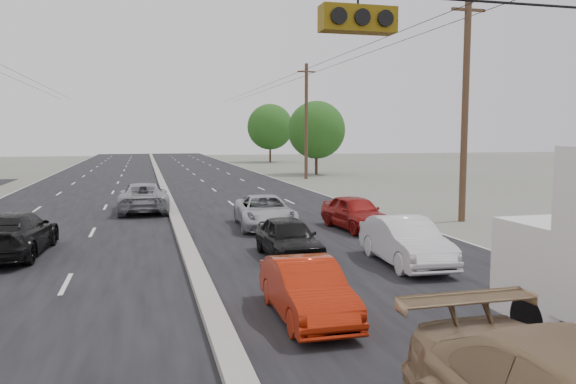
{
  "coord_description": "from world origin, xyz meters",
  "views": [
    {
      "loc": [
        -1.36,
        -7.3,
        3.9
      ],
      "look_at": [
        2.78,
        8.73,
        2.2
      ],
      "focal_mm": 35.0,
      "sensor_mm": 36.0,
      "label": 1
    }
  ],
  "objects_px": {
    "queue_car_a": "(289,238)",
    "queue_car_e": "(356,213)",
    "queue_car_b": "(406,242)",
    "tree_right_mid": "(316,130)",
    "utility_pole_right_b": "(465,107)",
    "oncoming_far": "(143,197)",
    "utility_pole_right_c": "(306,121)",
    "oncoming_near": "(12,234)",
    "red_sedan": "(307,290)",
    "queue_car_c": "(265,212)",
    "tree_right_far": "(270,127)"
  },
  "relations": [
    {
      "from": "queue_car_a",
      "to": "queue_car_e",
      "type": "xyz_separation_m",
      "value": [
        4.0,
        4.5,
        0.05
      ]
    },
    {
      "from": "queue_car_a",
      "to": "queue_car_b",
      "type": "distance_m",
      "value": 3.6
    },
    {
      "from": "tree_right_mid",
      "to": "queue_car_a",
      "type": "relative_size",
      "value": 1.88
    },
    {
      "from": "queue_car_b",
      "to": "queue_car_e",
      "type": "relative_size",
      "value": 1.04
    },
    {
      "from": "queue_car_b",
      "to": "queue_car_e",
      "type": "height_order",
      "value": "queue_car_b"
    },
    {
      "from": "utility_pole_right_b",
      "to": "oncoming_far",
      "type": "xyz_separation_m",
      "value": [
        -13.9,
        6.76,
        -4.38
      ]
    },
    {
      "from": "utility_pole_right_c",
      "to": "oncoming_near",
      "type": "relative_size",
      "value": 1.99
    },
    {
      "from": "red_sedan",
      "to": "queue_car_e",
      "type": "relative_size",
      "value": 0.92
    },
    {
      "from": "red_sedan",
      "to": "queue_car_c",
      "type": "relative_size",
      "value": 0.78
    },
    {
      "from": "red_sedan",
      "to": "queue_car_b",
      "type": "bearing_deg",
      "value": 43.36
    },
    {
      "from": "tree_right_far",
      "to": "red_sedan",
      "type": "height_order",
      "value": "tree_right_far"
    },
    {
      "from": "tree_right_far",
      "to": "queue_car_a",
      "type": "distance_m",
      "value": 62.02
    },
    {
      "from": "queue_car_a",
      "to": "queue_car_b",
      "type": "xyz_separation_m",
      "value": [
        3.17,
        -1.71,
        0.05
      ]
    },
    {
      "from": "utility_pole_right_b",
      "to": "utility_pole_right_c",
      "type": "relative_size",
      "value": 1.0
    },
    {
      "from": "utility_pole_right_c",
      "to": "tree_right_mid",
      "type": "bearing_deg",
      "value": 63.43
    },
    {
      "from": "red_sedan",
      "to": "oncoming_far",
      "type": "bearing_deg",
      "value": 100.71
    },
    {
      "from": "queue_car_b",
      "to": "oncoming_near",
      "type": "relative_size",
      "value": 0.85
    },
    {
      "from": "tree_right_far",
      "to": "oncoming_far",
      "type": "xyz_separation_m",
      "value": [
        -17.4,
        -48.24,
        -4.23
      ]
    },
    {
      "from": "queue_car_e",
      "to": "oncoming_near",
      "type": "bearing_deg",
      "value": -176.27
    },
    {
      "from": "tree_right_mid",
      "to": "red_sedan",
      "type": "relative_size",
      "value": 1.9
    },
    {
      "from": "tree_right_mid",
      "to": "oncoming_near",
      "type": "xyz_separation_m",
      "value": [
        -20.48,
        -33.0,
        -3.61
      ]
    },
    {
      "from": "tree_right_mid",
      "to": "queue_car_e",
      "type": "bearing_deg",
      "value": -104.48
    },
    {
      "from": "queue_car_b",
      "to": "queue_car_c",
      "type": "distance_m",
      "value": 8.09
    },
    {
      "from": "utility_pole_right_b",
      "to": "red_sedan",
      "type": "distance_m",
      "value": 16.03
    },
    {
      "from": "utility_pole_right_c",
      "to": "utility_pole_right_b",
      "type": "bearing_deg",
      "value": -90.0
    },
    {
      "from": "queue_car_a",
      "to": "oncoming_far",
      "type": "distance_m",
      "value": 13.02
    },
    {
      "from": "oncoming_near",
      "to": "oncoming_far",
      "type": "relative_size",
      "value": 0.96
    },
    {
      "from": "utility_pole_right_c",
      "to": "tree_right_far",
      "type": "distance_m",
      "value": 30.2
    },
    {
      "from": "queue_car_e",
      "to": "red_sedan",
      "type": "bearing_deg",
      "value": -121.9
    },
    {
      "from": "utility_pole_right_c",
      "to": "queue_car_c",
      "type": "distance_m",
      "value": 26.54
    },
    {
      "from": "red_sedan",
      "to": "queue_car_b",
      "type": "xyz_separation_m",
      "value": [
        4.25,
        3.98,
        0.08
      ]
    },
    {
      "from": "queue_car_a",
      "to": "queue_car_e",
      "type": "bearing_deg",
      "value": 46.71
    },
    {
      "from": "tree_right_mid",
      "to": "queue_car_c",
      "type": "xyz_separation_m",
      "value": [
        -11.5,
        -29.57,
        -3.67
      ]
    },
    {
      "from": "queue_car_e",
      "to": "oncoming_near",
      "type": "relative_size",
      "value": 0.81
    },
    {
      "from": "utility_pole_right_b",
      "to": "queue_car_b",
      "type": "bearing_deg",
      "value": -131.33
    },
    {
      "from": "tree_right_far",
      "to": "queue_car_a",
      "type": "height_order",
      "value": "tree_right_far"
    },
    {
      "from": "tree_right_far",
      "to": "utility_pole_right_b",
      "type": "bearing_deg",
      "value": -93.64
    },
    {
      "from": "utility_pole_right_c",
      "to": "queue_car_c",
      "type": "xyz_separation_m",
      "value": [
        -9.0,
        -24.57,
        -4.44
      ]
    },
    {
      "from": "utility_pole_right_b",
      "to": "queue_car_a",
      "type": "relative_size",
      "value": 2.63
    },
    {
      "from": "tree_right_far",
      "to": "queue_car_c",
      "type": "height_order",
      "value": "tree_right_far"
    },
    {
      "from": "tree_right_far",
      "to": "queue_car_e",
      "type": "bearing_deg",
      "value": -99.13
    },
    {
      "from": "utility_pole_right_b",
      "to": "utility_pole_right_c",
      "type": "distance_m",
      "value": 25.0
    },
    {
      "from": "utility_pole_right_c",
      "to": "red_sedan",
      "type": "bearing_deg",
      "value": -106.3
    },
    {
      "from": "red_sedan",
      "to": "oncoming_near",
      "type": "xyz_separation_m",
      "value": [
        -7.4,
        8.18,
        0.11
      ]
    },
    {
      "from": "utility_pole_right_b",
      "to": "queue_car_c",
      "type": "distance_m",
      "value": 10.04
    },
    {
      "from": "queue_car_b",
      "to": "queue_car_c",
      "type": "height_order",
      "value": "queue_car_b"
    },
    {
      "from": "tree_right_mid",
      "to": "oncoming_far",
      "type": "xyz_separation_m",
      "value": [
        -16.4,
        -23.24,
        -3.61
      ]
    },
    {
      "from": "oncoming_near",
      "to": "queue_car_c",
      "type": "bearing_deg",
      "value": -155.38
    },
    {
      "from": "utility_pole_right_b",
      "to": "red_sedan",
      "type": "xyz_separation_m",
      "value": [
        -10.58,
        -11.18,
        -4.49
      ]
    },
    {
      "from": "utility_pole_right_c",
      "to": "queue_car_e",
      "type": "relative_size",
      "value": 2.44
    }
  ]
}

